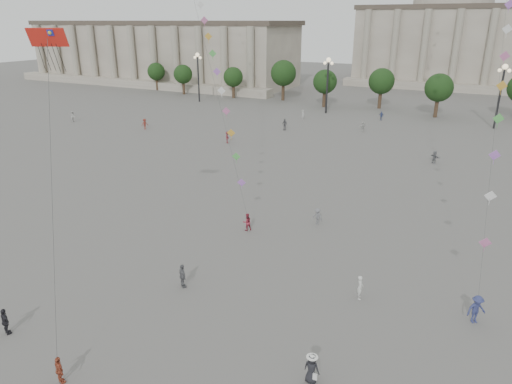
% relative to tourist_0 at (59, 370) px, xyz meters
% --- Properties ---
extents(ground, '(360.00, 360.00, 0.00)m').
position_rel_tourist_0_xyz_m(ground, '(3.31, 4.85, -0.78)').
color(ground, '#5E5C59').
rests_on(ground, ground).
extents(hall_west, '(84.00, 26.22, 17.20)m').
position_rel_tourist_0_xyz_m(hall_west, '(-71.69, 98.74, 7.64)').
color(hall_west, gray).
rests_on(hall_west, ground).
extents(hall_central, '(48.30, 34.30, 35.50)m').
position_rel_tourist_0_xyz_m(hall_central, '(3.31, 134.07, 13.45)').
color(hall_central, gray).
rests_on(hall_central, ground).
extents(tree_row, '(137.12, 5.12, 8.00)m').
position_rel_tourist_0_xyz_m(tree_row, '(3.31, 82.85, 4.61)').
color(tree_row, '#322119').
rests_on(tree_row, ground).
extents(lamp_post_far_west, '(2.00, 0.90, 10.65)m').
position_rel_tourist_0_xyz_m(lamp_post_far_west, '(-41.69, 74.85, 6.57)').
color(lamp_post_far_west, '#262628').
rests_on(lamp_post_far_west, ground).
extents(lamp_post_mid_west, '(2.00, 0.90, 10.65)m').
position_rel_tourist_0_xyz_m(lamp_post_mid_west, '(-11.69, 74.85, 6.57)').
color(lamp_post_mid_west, '#262628').
rests_on(lamp_post_mid_west, ground).
extents(lamp_post_mid_east, '(2.00, 0.90, 10.65)m').
position_rel_tourist_0_xyz_m(lamp_post_mid_east, '(18.31, 74.85, 6.57)').
color(lamp_post_mid_east, '#262628').
rests_on(lamp_post_mid_east, ground).
extents(person_crowd_0, '(1.01, 0.49, 1.66)m').
position_rel_tourist_0_xyz_m(person_crowd_0, '(-0.36, 72.85, 0.05)').
color(person_crowd_0, '#36457B').
rests_on(person_crowd_0, ground).
extents(person_crowd_1, '(1.09, 1.18, 1.94)m').
position_rel_tourist_0_xyz_m(person_crowd_1, '(-49.75, 46.11, 0.19)').
color(person_crowd_1, silver).
rests_on(person_crowd_1, ground).
extents(person_crowd_2, '(1.16, 1.34, 1.80)m').
position_rel_tourist_0_xyz_m(person_crowd_2, '(-34.18, 47.22, 0.12)').
color(person_crowd_2, maroon).
rests_on(person_crowd_2, ground).
extents(person_crowd_4, '(1.25, 1.44, 1.57)m').
position_rel_tourist_0_xyz_m(person_crowd_4, '(-1.04, 62.50, 0.00)').
color(person_crowd_4, beige).
rests_on(person_crowd_4, ground).
extents(person_crowd_6, '(1.12, 0.86, 1.53)m').
position_rel_tourist_0_xyz_m(person_crowd_6, '(4.91, 24.17, -0.02)').
color(person_crowd_6, slate).
rests_on(person_crowd_6, ground).
extents(person_crowd_10, '(0.78, 0.81, 1.87)m').
position_rel_tourist_0_xyz_m(person_crowd_10, '(-13.32, 66.62, 0.15)').
color(person_crowd_10, '#B8B8B3').
rests_on(person_crowd_10, ground).
extents(person_crowd_12, '(1.52, 1.36, 1.68)m').
position_rel_tourist_0_xyz_m(person_crowd_12, '(11.86, 48.67, 0.06)').
color(person_crowd_12, slate).
rests_on(person_crowd_12, ground).
extents(person_crowd_13, '(0.56, 0.70, 1.66)m').
position_rel_tourist_0_xyz_m(person_crowd_13, '(11.44, 14.33, 0.05)').
color(person_crowd_13, silver).
rests_on(person_crowd_13, ground).
extents(person_crowd_16, '(1.20, 0.81, 1.90)m').
position_rel_tourist_0_xyz_m(person_crowd_16, '(-12.99, 57.51, 0.17)').
color(person_crowd_16, '#5C5C60').
rests_on(person_crowd_16, ground).
extents(person_crowd_17, '(0.97, 1.29, 1.78)m').
position_rel_tourist_0_xyz_m(person_crowd_17, '(-17.04, 45.58, 0.11)').
color(person_crowd_17, maroon).
rests_on(person_crowd_17, ground).
extents(tourist_0, '(0.99, 0.68, 1.57)m').
position_rel_tourist_0_xyz_m(tourist_0, '(0.00, 0.00, 0.00)').
color(tourist_0, '#A0452B').
rests_on(tourist_0, ground).
extents(tourist_1, '(1.07, 0.69, 1.69)m').
position_rel_tourist_0_xyz_m(tourist_1, '(-5.95, 1.30, 0.06)').
color(tourist_1, black).
rests_on(tourist_1, ground).
extents(tourist_3, '(1.09, 0.93, 1.75)m').
position_rel_tourist_0_xyz_m(tourist_3, '(0.27, 10.11, 0.09)').
color(tourist_3, slate).
rests_on(tourist_3, ground).
extents(kite_flyer_0, '(0.96, 0.98, 1.59)m').
position_rel_tourist_0_xyz_m(kite_flyer_0, '(-0.11, 20.16, 0.01)').
color(kite_flyer_0, maroon).
rests_on(kite_flyer_0, ground).
extents(kite_flyer_1, '(1.37, 1.28, 1.85)m').
position_rel_tourist_0_xyz_m(kite_flyer_1, '(18.37, 14.99, 0.14)').
color(kite_flyer_1, navy).
rests_on(kite_flyer_1, ground).
extents(hat_person, '(0.83, 0.60, 1.69)m').
position_rel_tourist_0_xyz_m(hat_person, '(11.26, 5.84, 0.09)').
color(hat_person, black).
rests_on(hat_person, ground).
extents(dragon_kite, '(3.94, 4.16, 17.25)m').
position_rel_tourist_0_xyz_m(dragon_kite, '(-5.58, 6.90, 14.76)').
color(dragon_kite, red).
rests_on(dragon_kite, ground).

